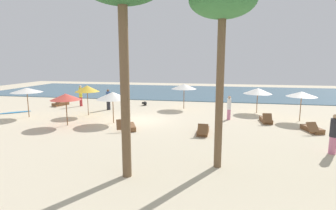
{
  "coord_description": "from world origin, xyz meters",
  "views": [
    {
      "loc": [
        5.31,
        -17.52,
        4.18
      ],
      "look_at": [
        1.88,
        0.22,
        1.1
      ],
      "focal_mm": 28.29,
      "sensor_mm": 36.0,
      "label": 1
    }
  ],
  "objects_px": {
    "umbrella_4": "(258,91)",
    "person_2": "(108,100)",
    "umbrella_5": "(66,97)",
    "lounger_2": "(60,104)",
    "lounger_1": "(312,129)",
    "palm_2": "(223,5)",
    "person_0": "(81,95)",
    "umbrella_2": "(184,86)",
    "lounger_4": "(203,131)",
    "surfboard": "(15,112)",
    "lounger_3": "(266,120)",
    "umbrella_0": "(87,89)",
    "umbrella_6": "(27,90)",
    "person_1": "(229,107)",
    "person_3": "(334,134)",
    "umbrella_1": "(302,94)",
    "lounger_0": "(129,127)",
    "umbrella_3": "(113,96)",
    "dog": "(145,103)"
  },
  "relations": [
    {
      "from": "umbrella_4",
      "to": "person_2",
      "type": "relative_size",
      "value": 1.26
    },
    {
      "from": "lounger_4",
      "to": "surfboard",
      "type": "bearing_deg",
      "value": 167.72
    },
    {
      "from": "lounger_4",
      "to": "person_1",
      "type": "xyz_separation_m",
      "value": [
        1.56,
        4.04,
        0.7
      ]
    },
    {
      "from": "umbrella_4",
      "to": "person_2",
      "type": "distance_m",
      "value": 12.27
    },
    {
      "from": "lounger_4",
      "to": "dog",
      "type": "xyz_separation_m",
      "value": [
        -5.94,
        8.72,
        0.02
      ]
    },
    {
      "from": "umbrella_0",
      "to": "lounger_4",
      "type": "height_order",
      "value": "umbrella_0"
    },
    {
      "from": "palm_2",
      "to": "surfboard",
      "type": "distance_m",
      "value": 18.92
    },
    {
      "from": "umbrella_4",
      "to": "palm_2",
      "type": "xyz_separation_m",
      "value": [
        -3.0,
        -11.65,
        4.35
      ]
    },
    {
      "from": "dog",
      "to": "person_1",
      "type": "bearing_deg",
      "value": -31.98
    },
    {
      "from": "palm_2",
      "to": "umbrella_2",
      "type": "bearing_deg",
      "value": 103.56
    },
    {
      "from": "person_0",
      "to": "person_2",
      "type": "distance_m",
      "value": 3.43
    },
    {
      "from": "person_3",
      "to": "lounger_2",
      "type": "bearing_deg",
      "value": 154.69
    },
    {
      "from": "umbrella_1",
      "to": "dog",
      "type": "bearing_deg",
      "value": 161.07
    },
    {
      "from": "umbrella_0",
      "to": "lounger_0",
      "type": "distance_m",
      "value": 5.94
    },
    {
      "from": "umbrella_1",
      "to": "person_1",
      "type": "xyz_separation_m",
      "value": [
        -4.82,
        -0.46,
        -1.01
      ]
    },
    {
      "from": "lounger_3",
      "to": "umbrella_2",
      "type": "bearing_deg",
      "value": 146.8
    },
    {
      "from": "umbrella_4",
      "to": "umbrella_6",
      "type": "distance_m",
      "value": 17.51
    },
    {
      "from": "umbrella_6",
      "to": "palm_2",
      "type": "height_order",
      "value": "palm_2"
    },
    {
      "from": "person_1",
      "to": "umbrella_4",
      "type": "bearing_deg",
      "value": 52.16
    },
    {
      "from": "lounger_0",
      "to": "surfboard",
      "type": "distance_m",
      "value": 11.16
    },
    {
      "from": "umbrella_0",
      "to": "lounger_2",
      "type": "relative_size",
      "value": 1.28
    },
    {
      "from": "lounger_3",
      "to": "umbrella_3",
      "type": "bearing_deg",
      "value": -168.26
    },
    {
      "from": "person_3",
      "to": "umbrella_4",
      "type": "bearing_deg",
      "value": 102.8
    },
    {
      "from": "umbrella_5",
      "to": "lounger_3",
      "type": "bearing_deg",
      "value": 14.56
    },
    {
      "from": "person_0",
      "to": "lounger_2",
      "type": "bearing_deg",
      "value": -176.32
    },
    {
      "from": "umbrella_1",
      "to": "lounger_0",
      "type": "bearing_deg",
      "value": -157.99
    },
    {
      "from": "umbrella_1",
      "to": "umbrella_2",
      "type": "distance_m",
      "value": 9.09
    },
    {
      "from": "umbrella_0",
      "to": "lounger_0",
      "type": "xyz_separation_m",
      "value": [
        4.46,
        -3.44,
        -1.87
      ]
    },
    {
      "from": "umbrella_0",
      "to": "person_3",
      "type": "distance_m",
      "value": 15.99
    },
    {
      "from": "umbrella_4",
      "to": "person_3",
      "type": "distance_m",
      "value": 9.43
    },
    {
      "from": "lounger_3",
      "to": "umbrella_4",
      "type": "bearing_deg",
      "value": 93.15
    },
    {
      "from": "lounger_1",
      "to": "palm_2",
      "type": "bearing_deg",
      "value": -130.69
    },
    {
      "from": "umbrella_1",
      "to": "person_2",
      "type": "height_order",
      "value": "umbrella_1"
    },
    {
      "from": "umbrella_1",
      "to": "umbrella_0",
      "type": "bearing_deg",
      "value": -176.43
    },
    {
      "from": "umbrella_2",
      "to": "surfboard",
      "type": "height_order",
      "value": "umbrella_2"
    },
    {
      "from": "umbrella_5",
      "to": "lounger_2",
      "type": "height_order",
      "value": "umbrella_5"
    },
    {
      "from": "person_0",
      "to": "palm_2",
      "type": "relative_size",
      "value": 0.27
    },
    {
      "from": "umbrella_6",
      "to": "lounger_3",
      "type": "distance_m",
      "value": 17.16
    },
    {
      "from": "umbrella_4",
      "to": "person_0",
      "type": "height_order",
      "value": "umbrella_4"
    },
    {
      "from": "person_1",
      "to": "palm_2",
      "type": "xyz_separation_m",
      "value": [
        -0.71,
        -8.72,
        5.24
      ]
    },
    {
      "from": "umbrella_1",
      "to": "umbrella_6",
      "type": "bearing_deg",
      "value": -172.87
    },
    {
      "from": "umbrella_5",
      "to": "lounger_1",
      "type": "bearing_deg",
      "value": 5.03
    },
    {
      "from": "lounger_3",
      "to": "surfboard",
      "type": "distance_m",
      "value": 19.22
    },
    {
      "from": "person_2",
      "to": "lounger_4",
      "type": "bearing_deg",
      "value": -35.51
    },
    {
      "from": "umbrella_3",
      "to": "dog",
      "type": "bearing_deg",
      "value": 88.81
    },
    {
      "from": "umbrella_6",
      "to": "person_3",
      "type": "xyz_separation_m",
      "value": [
        18.89,
        -4.26,
        -1.08
      ]
    },
    {
      "from": "umbrella_0",
      "to": "lounger_2",
      "type": "distance_m",
      "value": 6.1
    },
    {
      "from": "umbrella_6",
      "to": "person_1",
      "type": "xyz_separation_m",
      "value": [
        14.52,
        1.96,
        -1.14
      ]
    },
    {
      "from": "person_0",
      "to": "person_3",
      "type": "bearing_deg",
      "value": -28.15
    },
    {
      "from": "umbrella_2",
      "to": "lounger_2",
      "type": "bearing_deg",
      "value": -176.81
    }
  ]
}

